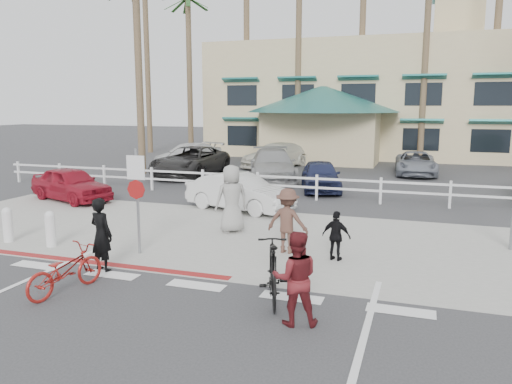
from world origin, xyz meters
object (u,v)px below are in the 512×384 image
(car_white_sedan, at_px, (239,192))
(car_red_compact, at_px, (71,184))
(bike_black, at_px, (273,271))
(sign_post, at_px, (138,196))
(bike_red, at_px, (65,270))

(car_white_sedan, bearing_deg, car_red_compact, 109.56)
(bike_black, bearing_deg, car_white_sedan, -84.04)
(sign_post, bearing_deg, bike_red, -89.08)
(bike_black, bearing_deg, bike_red, -5.81)
(sign_post, height_order, bike_black, sign_post)
(bike_red, bearing_deg, bike_black, -154.85)
(car_white_sedan, relative_size, car_red_compact, 1.03)
(car_white_sedan, distance_m, car_red_compact, 6.77)
(sign_post, xyz_separation_m, car_white_sedan, (0.52, 5.65, -0.81))
(sign_post, relative_size, bike_red, 1.66)
(bike_red, xyz_separation_m, car_red_compact, (-6.28, 8.01, 0.19))
(sign_post, relative_size, car_white_sedan, 0.74)
(sign_post, bearing_deg, car_white_sedan, 84.75)
(bike_red, bearing_deg, sign_post, -77.07)
(bike_black, height_order, car_white_sedan, car_white_sedan)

